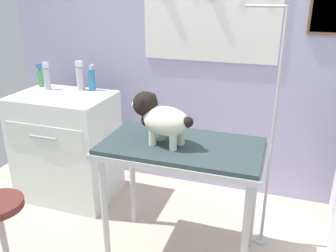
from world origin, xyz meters
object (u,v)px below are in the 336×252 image
Objects in this scene: dog at (160,118)px; spray_bottle_tall at (80,77)px; grooming_arm at (270,145)px; counter_left at (67,147)px; grooming_table at (182,157)px.

spray_bottle_tall is (-0.96, 0.65, 0.03)m from dog.
grooming_arm reaches higher than counter_left.
dog is (-0.66, -0.34, 0.23)m from grooming_arm.
dog reaches higher than grooming_table.
dog is 1.25m from counter_left.
spray_bottle_tall reaches higher than grooming_table.
spray_bottle_tall is at bearing 145.74° from dog.
counter_left is (-1.16, 0.42, -0.28)m from grooming_table.
dog is 0.46× the size of counter_left.
grooming_arm is at bearing -3.96° from counter_left.
grooming_table is at bearing -149.97° from grooming_arm.
dog is (-0.13, -0.03, 0.26)m from grooming_table.
grooming_table is 1.10× the size of counter_left.
counter_left is at bearing 176.04° from grooming_arm.
counter_left is (-1.68, 0.12, -0.31)m from grooming_arm.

